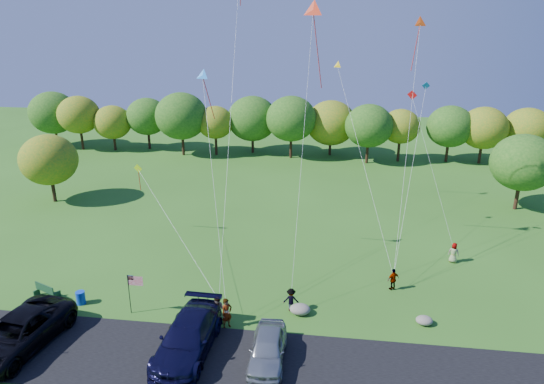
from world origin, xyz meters
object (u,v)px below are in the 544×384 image
Objects in this scene: minivan_silver at (268,348)px; flyer_c at (291,300)px; trash_barrel at (81,298)px; park_bench at (45,290)px; minivan_navy at (188,337)px; minivan_dark at (17,333)px; flyer_a at (227,313)px; flyer_b at (218,311)px; flyer_e at (454,253)px; flyer_d at (393,279)px.

flyer_c is (0.78, 5.10, -0.09)m from minivan_silver.
park_bench is at bearing 171.07° from trash_barrel.
minivan_navy is 7.21m from flyer_c.
minivan_dark reaches higher than trash_barrel.
minivan_silver is 4.00m from flyer_a.
minivan_dark is at bearing -162.79° from flyer_b.
park_bench is (-28.07, -8.78, -0.26)m from flyer_e.
trash_barrel is (-12.91, 4.06, -0.42)m from minivan_silver.
park_bench is 2.00× the size of trash_barrel.
trash_barrel is (-20.38, -4.50, -0.35)m from flyer_d.
park_bench is at bearing 115.37° from minivan_dark.
flyer_d is (10.34, 5.76, -0.18)m from flyer_a.
flyer_e is (15.90, 10.20, -0.13)m from flyer_b.
flyer_e is (15.32, 10.47, -0.18)m from flyer_a.
minivan_navy is at bearing -24.80° from trash_barrel.
flyer_e is (16.93, 13.10, -0.22)m from minivan_navy.
flyer_a is at bearing -7.17° from trash_barrel.
minivan_navy is 4.26× the size of flyer_c.
flyer_d is (7.48, 8.56, -0.07)m from minivan_silver.
minivan_dark is at bearing 150.38° from flyer_a.
park_bench is at bearing 160.64° from minivan_navy.
flyer_e is at bearing 19.95° from trash_barrel.
minivan_dark reaches higher than flyer_e.
flyer_d is 20.88m from trash_barrel.
minivan_navy is 4.17× the size of flyer_d.
minivan_silver reaches higher than trash_barrel.
flyer_e is (11.67, 8.17, 0.02)m from flyer_c.
minivan_dark is 3.79× the size of flyer_b.
minivan_navy is 1.40× the size of minivan_silver.
flyer_c is (14.80, 5.85, -0.26)m from minivan_dark.
minivan_navy reaches higher than flyer_b.
flyer_d is at bearing 36.91° from minivan_navy.
flyer_b reaches higher than flyer_e.
minivan_dark is at bearing -50.65° from park_bench.
flyer_b reaches higher than minivan_silver.
trash_barrel is at bearing 157.04° from minivan_navy.
minivan_navy is at bearing 1.26° from park_bench.
park_bench is 2.74m from trash_barrel.
flyer_d is at bearing 24.04° from flyer_b.
flyer_c is (4.23, 2.03, -0.15)m from flyer_b.
trash_barrel is at bearing -18.33° from flyer_d.
minivan_silver reaches higher than flyer_d.
minivan_navy reaches higher than flyer_a.
park_bench is (-15.61, 4.48, -0.33)m from minivan_silver.
flyer_e is at bearing 30.03° from flyer_b.
flyer_d is at bearing -18.13° from flyer_a.
park_bench is (-16.39, -0.61, -0.24)m from flyer_c.
flyer_a reaches higher than minivan_silver.
park_bench is (-1.59, 5.24, -0.50)m from minivan_dark.
trash_barrel is at bearing 39.23° from flyer_e.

